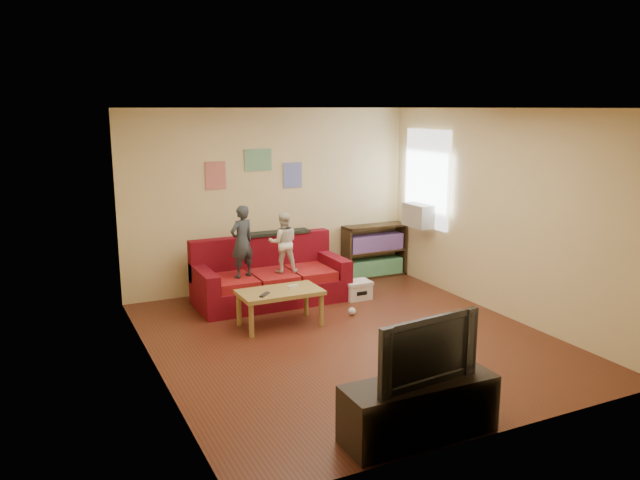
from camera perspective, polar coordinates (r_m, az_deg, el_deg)
name	(u,v)px	position (r m, az deg, el deg)	size (l,w,h in m)	color
room_shell	(350,228)	(7.18, 2.77, 1.14)	(4.52, 5.02, 2.72)	#5B2919
sofa	(269,279)	(8.90, -4.64, -3.60)	(2.11, 0.97, 0.93)	maroon
child_a	(242,242)	(8.45, -7.15, -0.15)	(0.36, 0.24, 0.99)	#2D343A
child_b	(283,242)	(8.66, -3.38, -0.23)	(0.41, 0.32, 0.85)	white
coffee_table	(280,295)	(7.85, -3.68, -5.07)	(1.03, 0.57, 0.47)	#A38643
remote	(264,295)	(7.64, -5.10, -4.99)	(0.20, 0.05, 0.02)	black
game_controller	(293,286)	(7.95, -2.49, -4.23)	(0.15, 0.04, 0.03)	silver
bookshelf	(374,253)	(10.16, 4.98, -1.23)	(1.06, 0.32, 0.85)	#352615
window	(427,179)	(9.69, 9.74, 5.56)	(0.04, 1.08, 1.48)	white
ac_unit	(419,215)	(9.70, 9.05, 2.24)	(0.28, 0.55, 0.35)	#B7B2A3
artwork_left	(216,175)	(9.09, -9.52, 5.84)	(0.30, 0.01, 0.40)	#D87266
artwork_center	(258,160)	(9.27, -5.68, 7.31)	(0.42, 0.01, 0.32)	#72B27F
artwork_right	(293,175)	(9.50, -2.52, 5.95)	(0.30, 0.01, 0.38)	#727FCC
file_box	(357,290)	(9.01, 3.42, -4.57)	(0.38, 0.29, 0.26)	white
tv_stand	(419,409)	(5.44, 9.04, -14.99)	(1.34, 0.45, 0.50)	black
television	(421,348)	(5.22, 9.23, -9.69)	(1.01, 0.13, 0.58)	black
tissue	(352,311)	(8.34, 2.94, -6.53)	(0.10, 0.10, 0.10)	silver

